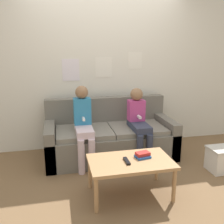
# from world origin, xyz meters

# --- Properties ---
(ground_plane) EXTENTS (10.00, 10.00, 0.00)m
(ground_plane) POSITION_xyz_m (0.00, 0.00, 0.00)
(ground_plane) COLOR brown
(wall_back) EXTENTS (8.00, 0.06, 2.60)m
(wall_back) POSITION_xyz_m (-0.00, 1.05, 1.30)
(wall_back) COLOR silver
(wall_back) RESTS_ON ground_plane
(couch) EXTENTS (1.91, 0.84, 0.86)m
(couch) POSITION_xyz_m (0.00, 0.54, 0.28)
(couch) COLOR #6B665B
(couch) RESTS_ON ground_plane
(coffee_table) EXTENTS (0.92, 0.56, 0.42)m
(coffee_table) POSITION_xyz_m (-0.00, -0.55, 0.37)
(coffee_table) COLOR #AD7F51
(coffee_table) RESTS_ON ground_plane
(person_left) EXTENTS (0.24, 0.57, 1.11)m
(person_left) POSITION_xyz_m (-0.42, 0.34, 0.63)
(person_left) COLOR silver
(person_left) RESTS_ON ground_plane
(person_right) EXTENTS (0.24, 0.57, 1.05)m
(person_right) POSITION_xyz_m (0.38, 0.34, 0.60)
(person_right) COLOR #33384C
(person_right) RESTS_ON ground_plane
(tv_remote) EXTENTS (0.04, 0.17, 0.02)m
(tv_remote) POSITION_xyz_m (-0.05, -0.58, 0.43)
(tv_remote) COLOR black
(tv_remote) RESTS_ON coffee_table
(book_stack) EXTENTS (0.18, 0.15, 0.06)m
(book_stack) POSITION_xyz_m (0.16, -0.50, 0.45)
(book_stack) COLOR #23519E
(book_stack) RESTS_ON coffee_table
(storage_box) EXTENTS (0.38, 0.30, 0.33)m
(storage_box) POSITION_xyz_m (1.38, -0.27, 0.17)
(storage_box) COLOR silver
(storage_box) RESTS_ON ground_plane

